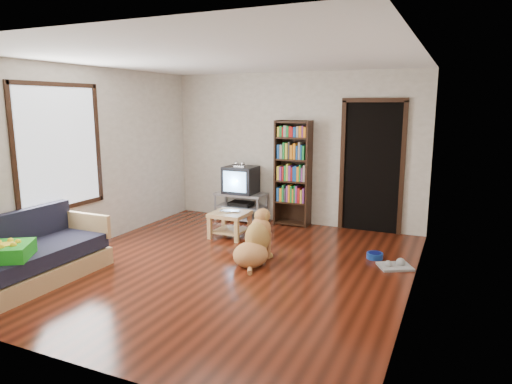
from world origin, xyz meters
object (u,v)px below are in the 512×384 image
at_px(dog_bowl, 375,256).
at_px(crt_tv, 241,179).
at_px(dog, 255,243).
at_px(laptop, 229,212).
at_px(sofa, 31,260).
at_px(grey_rag, 395,266).
at_px(tv_stand, 241,205).
at_px(coffee_table, 230,220).
at_px(bookshelf, 293,168).
at_px(green_cushion, 7,251).

bearing_deg(dog_bowl, crt_tv, 155.79).
xyz_separation_m(crt_tv, dog, (1.17, -1.96, -0.48)).
relative_size(laptop, dog, 0.36).
relative_size(laptop, sofa, 0.18).
bearing_deg(grey_rag, tv_stand, 154.28).
bearing_deg(grey_rag, coffee_table, 171.97).
bearing_deg(sofa, dog_bowl, 34.94).
height_order(dog_bowl, crt_tv, crt_tv).
bearing_deg(dog, laptop, 134.04).
bearing_deg(crt_tv, dog, -59.29).
relative_size(coffee_table, dog, 0.62).
relative_size(sofa, dog, 2.03).
relative_size(grey_rag, coffee_table, 0.73).
bearing_deg(sofa, bookshelf, 62.68).
xyz_separation_m(grey_rag, dog, (-1.72, -0.55, 0.25)).
bearing_deg(coffee_table, sofa, -116.29).
bearing_deg(dog_bowl, grey_rag, -39.81).
distance_m(green_cushion, tv_stand, 4.11).
distance_m(laptop, coffee_table, 0.14).
xyz_separation_m(laptop, dog, (0.85, -0.88, -0.15)).
relative_size(green_cushion, crt_tv, 0.83).
bearing_deg(dog_bowl, laptop, 177.89).
distance_m(laptop, bookshelf, 1.44).
xyz_separation_m(bookshelf, sofa, (-1.92, -3.72, -0.74)).
xyz_separation_m(green_cushion, tv_stand, (0.85, 4.02, -0.23)).
xyz_separation_m(laptop, grey_rag, (2.58, -0.33, -0.40)).
xyz_separation_m(green_cushion, coffee_table, (1.16, 2.99, -0.22)).
relative_size(dog_bowl, tv_stand, 0.24).
height_order(laptop, crt_tv, crt_tv).
height_order(green_cushion, bookshelf, bookshelf).
bearing_deg(tv_stand, grey_rag, -25.72).
relative_size(dog_bowl, coffee_table, 0.40).
relative_size(green_cushion, coffee_table, 0.88).
xyz_separation_m(tv_stand, crt_tv, (0.00, 0.02, 0.47)).
relative_size(green_cushion, dog, 0.54).
distance_m(laptop, crt_tv, 1.17).
height_order(sofa, dog, sofa).
xyz_separation_m(laptop, sofa, (-1.29, -2.57, -0.15)).
distance_m(grey_rag, coffee_table, 2.62).
height_order(tv_stand, sofa, sofa).
bearing_deg(crt_tv, bookshelf, 4.32).
distance_m(green_cushion, coffee_table, 3.21).
xyz_separation_m(tv_stand, dog, (1.17, -1.94, -0.01)).
relative_size(laptop, bookshelf, 0.18).
height_order(dog_bowl, dog, dog).
distance_m(crt_tv, coffee_table, 1.19).
bearing_deg(laptop, green_cushion, -130.46).
xyz_separation_m(grey_rag, coffee_table, (-2.58, 0.36, 0.27)).
height_order(green_cushion, laptop, green_cushion).
bearing_deg(bookshelf, tv_stand, -174.37).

